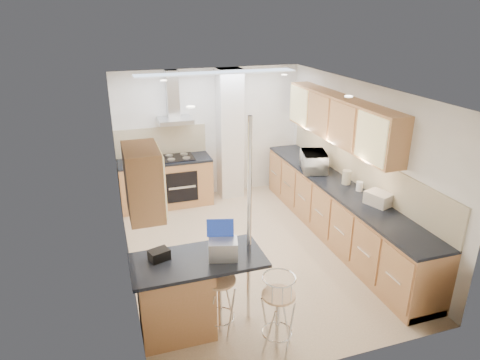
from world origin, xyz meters
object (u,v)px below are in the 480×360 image
object	(u,v)px
bar_stool_end	(278,313)
bread_bin	(379,198)
microwave	(314,162)
bar_stool_near	(220,298)
laptop	(223,249)

from	to	relation	value
bar_stool_end	bread_bin	xyz separation A→B (m)	(2.04, 1.21, 0.54)
microwave	bread_bin	bearing A→B (deg)	-154.61
bar_stool_near	bar_stool_end	bearing A→B (deg)	-27.71
microwave	bar_stool_end	xyz separation A→B (m)	(-1.79, -2.73, -0.62)
laptop	bread_bin	distance (m)	2.59
bar_stool_near	microwave	bearing A→B (deg)	56.80
bar_stool_near	bread_bin	xyz separation A→B (m)	(2.56, 0.78, 0.54)
laptop	bar_stool_end	world-z (taller)	laptop
microwave	laptop	world-z (taller)	microwave
laptop	bar_stool_near	xyz separation A→B (m)	(-0.07, -0.08, -0.58)
bar_stool_near	bar_stool_end	size ratio (longest dim) A/B	1.01
bread_bin	bar_stool_end	bearing A→B (deg)	-169.09
microwave	bar_stool_end	distance (m)	3.33
bar_stool_near	bar_stool_end	xyz separation A→B (m)	(0.52, -0.44, -0.01)
bread_bin	laptop	bearing A→B (deg)	175.81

